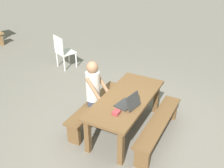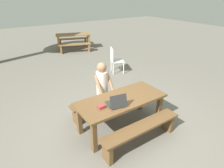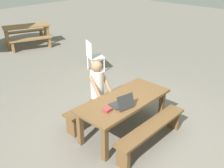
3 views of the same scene
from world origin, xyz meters
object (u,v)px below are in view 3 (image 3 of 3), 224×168
at_px(person_seated, 99,88).
at_px(picnic_table_mid, 27,29).
at_px(picnic_table_front, 124,104).
at_px(small_pouch, 107,110).
at_px(laptop, 122,103).
at_px(plastic_chair, 93,55).

bearing_deg(person_seated, picnic_table_mid, 72.66).
relative_size(picnic_table_front, small_pouch, 14.15).
distance_m(person_seated, picnic_table_mid, 6.09).
distance_m(picnic_table_front, laptop, 0.32).
distance_m(picnic_table_front, picnic_table_mid, 6.66).
bearing_deg(laptop, picnic_table_mid, -95.69).
height_order(laptop, person_seated, person_seated).
xyz_separation_m(laptop, plastic_chair, (1.93, 2.82, -0.29)).
height_order(laptop, picnic_table_mid, laptop).
relative_size(picnic_table_front, person_seated, 1.41).
relative_size(small_pouch, picnic_table_mid, 0.07).
height_order(picnic_table_front, small_pouch, small_pouch).
bearing_deg(laptop, small_pouch, -3.96).
distance_m(small_pouch, person_seated, 0.82).
relative_size(laptop, plastic_chair, 0.43).
bearing_deg(small_pouch, picnic_table_mid, 70.74).
distance_m(laptop, picnic_table_mid, 6.87).
bearing_deg(plastic_chair, picnic_table_front, 170.09).
height_order(picnic_table_front, picnic_table_mid, picnic_table_mid).
bearing_deg(person_seated, laptop, -101.72).
distance_m(laptop, small_pouch, 0.31).
distance_m(laptop, plastic_chair, 3.43).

